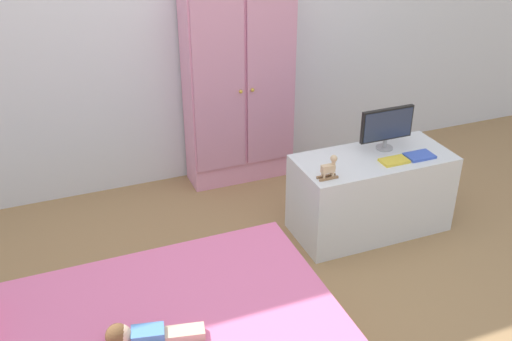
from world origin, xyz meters
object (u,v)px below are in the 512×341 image
at_px(wardrobe, 239,83).
at_px(rocking_horse_toy, 330,167).
at_px(book_yellow, 394,161).
at_px(book_blue, 419,156).
at_px(tv_monitor, 387,126).
at_px(doll, 137,335).
at_px(tv_stand, 371,193).

relative_size(wardrobe, rocking_horse_toy, 10.36).
distance_m(book_yellow, book_blue, 0.17).
height_order(rocking_horse_toy, book_yellow, rocking_horse_toy).
distance_m(tv_monitor, book_blue, 0.25).
relative_size(doll, wardrobe, 0.28).
distance_m(tv_stand, book_blue, 0.36).
xyz_separation_m(wardrobe, rocking_horse_toy, (0.13, -1.03, -0.14)).
distance_m(wardrobe, rocking_horse_toy, 1.05).
bearing_deg(wardrobe, tv_stand, -61.74).
xyz_separation_m(book_yellow, book_blue, (0.17, 0.00, 0.00)).
height_order(wardrobe, book_blue, wardrobe).
bearing_deg(tv_stand, book_blue, -21.70).
relative_size(wardrobe, tv_stand, 1.50).
xyz_separation_m(tv_stand, rocking_horse_toy, (-0.36, -0.12, 0.31)).
distance_m(tv_monitor, book_yellow, 0.22).
height_order(tv_stand, book_yellow, book_yellow).
bearing_deg(doll, tv_stand, 26.15).
relative_size(wardrobe, book_blue, 8.57).
xyz_separation_m(doll, book_yellow, (1.61, 0.66, 0.15)).
bearing_deg(book_yellow, rocking_horse_toy, -176.07).
height_order(tv_monitor, book_yellow, tv_monitor).
height_order(doll, tv_monitor, tv_monitor).
height_order(tv_stand, book_blue, book_blue).
bearing_deg(wardrobe, doll, -122.32).
distance_m(tv_stand, tv_monitor, 0.41).
bearing_deg(rocking_horse_toy, book_blue, 2.81).
xyz_separation_m(doll, wardrobe, (1.05, 1.66, 0.35)).
bearing_deg(book_blue, doll, -159.60).
bearing_deg(doll, wardrobe, 57.68).
bearing_deg(book_blue, book_yellow, 180.00).
height_order(tv_stand, tv_monitor, tv_monitor).
xyz_separation_m(tv_stand, book_yellow, (0.07, -0.09, 0.25)).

